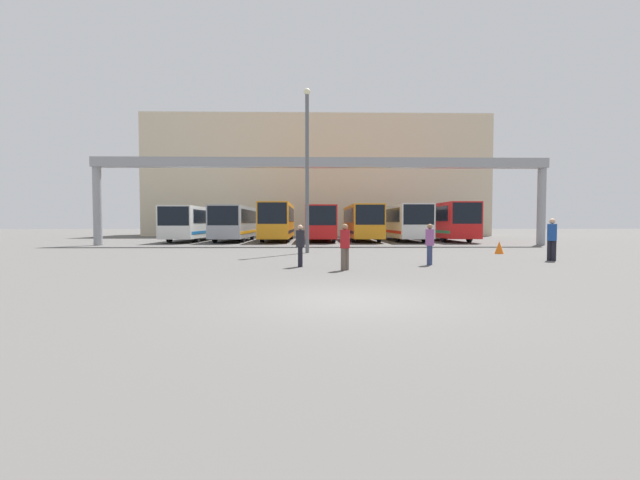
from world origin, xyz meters
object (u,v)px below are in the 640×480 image
(pedestrian_mid_left, at_px, (345,246))
(traffic_cone, at_px, (499,247))
(bus_slot_4, at_px, (362,221))
(pedestrian_far_center, at_px, (300,245))
(bus_slot_5, at_px, (402,221))
(bus_slot_6, at_px, (445,220))
(bus_slot_0, at_px, (194,222))
(bus_slot_1, at_px, (235,221))
(lamp_post, at_px, (307,164))
(pedestrian_mid_right, at_px, (430,243))
(pedestrian_near_center, at_px, (552,238))
(bus_slot_3, at_px, (320,221))
(bus_slot_2, at_px, (278,220))

(pedestrian_mid_left, distance_m, traffic_cone, 11.56)
(bus_slot_4, height_order, pedestrian_far_center, bus_slot_4)
(bus_slot_5, height_order, bus_slot_6, bus_slot_6)
(pedestrian_mid_left, bearing_deg, bus_slot_0, -103.72)
(bus_slot_1, distance_m, bus_slot_6, 18.80)
(bus_slot_5, xyz_separation_m, pedestrian_mid_left, (-7.14, -24.18, -0.96))
(bus_slot_5, relative_size, traffic_cone, 18.55)
(pedestrian_mid_left, relative_size, lamp_post, 0.18)
(lamp_post, bearing_deg, bus_slot_0, 123.89)
(pedestrian_mid_right, distance_m, lamp_post, 9.14)
(pedestrian_near_center, bearing_deg, pedestrian_far_center, 61.19)
(bus_slot_0, height_order, pedestrian_mid_left, bus_slot_0)
(bus_slot_3, xyz_separation_m, pedestrian_near_center, (9.59, -19.82, -0.78))
(bus_slot_5, relative_size, bus_slot_6, 1.12)
(bus_slot_6, bearing_deg, bus_slot_5, 169.95)
(traffic_cone, bearing_deg, bus_slot_2, 128.37)
(bus_slot_5, relative_size, lamp_post, 1.40)
(bus_slot_5, bearing_deg, bus_slot_1, -176.33)
(bus_slot_3, distance_m, pedestrian_near_center, 22.04)
(pedestrian_mid_right, bearing_deg, bus_slot_3, 39.37)
(bus_slot_0, xyz_separation_m, bus_slot_6, (22.55, -0.21, 0.18))
(pedestrian_mid_left, bearing_deg, pedestrian_mid_right, 166.62)
(pedestrian_mid_right, relative_size, pedestrian_far_center, 1.02)
(bus_slot_3, bearing_deg, bus_slot_4, 2.32)
(pedestrian_near_center, bearing_deg, bus_slot_6, -45.63)
(pedestrian_far_center, distance_m, lamp_post, 8.26)
(bus_slot_3, bearing_deg, bus_slot_0, 177.74)
(pedestrian_mid_right, bearing_deg, traffic_cone, -13.03)
(bus_slot_0, height_order, bus_slot_3, bus_slot_3)
(bus_slot_4, bearing_deg, bus_slot_2, 177.10)
(bus_slot_1, bearing_deg, bus_slot_3, 0.49)
(lamp_post, bearing_deg, bus_slot_5, 61.62)
(bus_slot_0, xyz_separation_m, traffic_cone, (20.40, -16.19, -1.39))
(bus_slot_1, distance_m, bus_slot_4, 11.28)
(bus_slot_5, distance_m, pedestrian_mid_left, 25.23)
(pedestrian_mid_right, bearing_deg, bus_slot_6, 10.45)
(bus_slot_3, distance_m, bus_slot_5, 7.57)
(bus_slot_2, distance_m, bus_slot_4, 7.53)
(pedestrian_near_center, bearing_deg, pedestrian_mid_right, 65.98)
(bus_slot_0, distance_m, traffic_cone, 26.08)
(bus_slot_2, relative_size, pedestrian_near_center, 6.37)
(bus_slot_3, bearing_deg, pedestrian_mid_right, -79.99)
(bus_slot_5, distance_m, pedestrian_near_center, 20.84)
(bus_slot_2, xyz_separation_m, bus_slot_6, (15.03, -0.30, 0.01))
(bus_slot_5, bearing_deg, pedestrian_mid_left, -106.44)
(bus_slot_0, bearing_deg, bus_slot_2, 0.68)
(bus_slot_0, distance_m, pedestrian_mid_left, 26.45)
(bus_slot_2, relative_size, lamp_post, 1.32)
(pedestrian_near_center, bearing_deg, bus_slot_2, -7.58)
(pedestrian_mid_left, relative_size, traffic_cone, 2.42)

